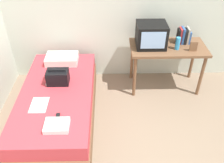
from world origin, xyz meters
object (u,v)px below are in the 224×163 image
(bed, at_px, (58,104))
(desk, at_px, (168,52))
(book_row, at_px, (184,36))
(folded_towel, at_px, (57,126))
(tv, at_px, (151,35))
(handbag, at_px, (58,77))
(water_bottle, at_px, (178,43))
(remote_dark, at_px, (57,118))
(picture_frame, at_px, (193,46))
(pillow, at_px, (62,59))
(magazine, at_px, (39,105))
(remote_silver, at_px, (48,82))

(bed, xyz_separation_m, desk, (1.64, 0.71, 0.42))
(book_row, height_order, folded_towel, book_row)
(tv, xyz_separation_m, handbag, (-1.35, -0.55, -0.35))
(water_bottle, bearing_deg, remote_dark, -145.05)
(book_row, bearing_deg, desk, -154.37)
(bed, bearing_deg, picture_frame, 15.87)
(water_bottle, xyz_separation_m, pillow, (-1.76, 0.11, -0.31))
(handbag, bearing_deg, folded_towel, -82.57)
(magazine, height_order, folded_towel, folded_towel)
(remote_dark, bearing_deg, handbag, 97.45)
(water_bottle, relative_size, magazine, 0.66)
(desk, distance_m, tv, 0.40)
(water_bottle, distance_m, handbag, 1.81)
(desk, bearing_deg, remote_dark, -141.16)
(tv, relative_size, book_row, 1.78)
(handbag, bearing_deg, remote_dark, -82.55)
(remote_dark, distance_m, folded_towel, 0.14)
(desk, relative_size, folded_towel, 4.14)
(bed, distance_m, desk, 1.84)
(picture_frame, distance_m, handbag, 2.01)
(remote_dark, distance_m, remote_silver, 0.75)
(remote_dark, bearing_deg, book_row, 37.23)
(desk, height_order, folded_towel, desk)
(water_bottle, height_order, pillow, water_bottle)
(water_bottle, distance_m, picture_frame, 0.23)
(desk, relative_size, remote_dark, 7.44)
(bed, height_order, handbag, handbag)
(water_bottle, relative_size, folded_towel, 0.68)
(picture_frame, relative_size, handbag, 0.50)
(water_bottle, xyz_separation_m, remote_dark, (-1.65, -1.15, -0.36))
(tv, distance_m, remote_dark, 1.84)
(tv, bearing_deg, magazine, -146.33)
(tv, bearing_deg, picture_frame, -15.80)
(water_bottle, relative_size, pillow, 0.39)
(book_row, height_order, picture_frame, book_row)
(book_row, height_order, pillow, book_row)
(book_row, bearing_deg, bed, -156.33)
(desk, relative_size, tv, 2.64)
(handbag, xyz_separation_m, magazine, (-0.18, -0.46, -0.10))
(magazine, bearing_deg, book_row, 28.47)
(remote_dark, bearing_deg, folded_towel, -82.65)
(pillow, xyz_separation_m, handbag, (0.03, -0.55, 0.04))
(water_bottle, bearing_deg, tv, 163.96)
(pillow, distance_m, folded_towel, 1.40)
(tv, height_order, picture_frame, tv)
(tv, xyz_separation_m, book_row, (0.53, 0.10, -0.07))
(tv, bearing_deg, water_bottle, -16.04)
(desk, relative_size, remote_silver, 8.06)
(bed, relative_size, tv, 4.55)
(remote_silver, relative_size, folded_towel, 0.51)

